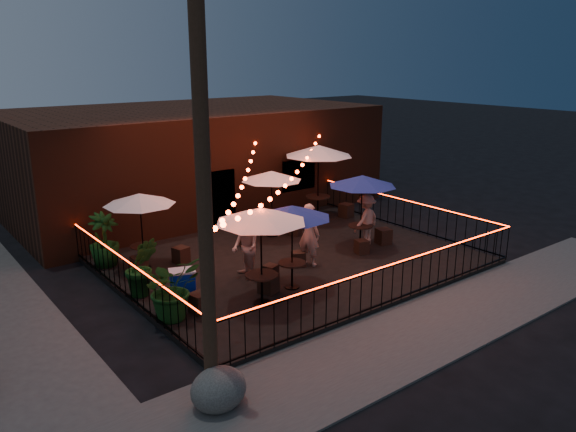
{
  "coord_description": "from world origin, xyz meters",
  "views": [
    {
      "loc": [
        -9.74,
        -10.45,
        5.98
      ],
      "look_at": [
        0.21,
        2.43,
        1.34
      ],
      "focal_mm": 35.0,
      "sensor_mm": 36.0,
      "label": 1
    }
  ],
  "objects_px": {
    "cafe_table_2": "(292,213)",
    "cooler": "(183,286)",
    "boulder": "(219,389)",
    "cafe_table_3": "(272,177)",
    "utility_pole": "(204,184)",
    "cafe_table_0": "(261,216)",
    "cafe_table_1": "(140,200)",
    "cafe_table_4": "(362,182)",
    "cafe_table_5": "(319,152)"
  },
  "relations": [
    {
      "from": "cafe_table_2",
      "to": "cooler",
      "type": "relative_size",
      "value": 3.04
    },
    {
      "from": "boulder",
      "to": "cooler",
      "type": "bearing_deg",
      "value": 70.53
    },
    {
      "from": "cafe_table_3",
      "to": "boulder",
      "type": "distance_m",
      "value": 9.64
    },
    {
      "from": "cafe_table_2",
      "to": "cooler",
      "type": "height_order",
      "value": "cafe_table_2"
    },
    {
      "from": "utility_pole",
      "to": "cafe_table_2",
      "type": "xyz_separation_m",
      "value": [
        4.08,
        2.87,
        -1.82
      ]
    },
    {
      "from": "cafe_table_0",
      "to": "cafe_table_1",
      "type": "xyz_separation_m",
      "value": [
        -1.29,
        4.01,
        -0.22
      ]
    },
    {
      "from": "cafe_table_4",
      "to": "cafe_table_5",
      "type": "distance_m",
      "value": 3.52
    },
    {
      "from": "cooler",
      "to": "boulder",
      "type": "xyz_separation_m",
      "value": [
        -1.45,
        -4.11,
        -0.2
      ]
    },
    {
      "from": "cafe_table_2",
      "to": "cafe_table_3",
      "type": "xyz_separation_m",
      "value": [
        2.19,
        3.89,
        -0.0
      ]
    },
    {
      "from": "cafe_table_4",
      "to": "cafe_table_3",
      "type": "bearing_deg",
      "value": 119.22
    },
    {
      "from": "utility_pole",
      "to": "cafe_table_3",
      "type": "distance_m",
      "value": 9.39
    },
    {
      "from": "cafe_table_0",
      "to": "boulder",
      "type": "relative_size",
      "value": 2.78
    },
    {
      "from": "cafe_table_5",
      "to": "boulder",
      "type": "height_order",
      "value": "cafe_table_5"
    },
    {
      "from": "cafe_table_0",
      "to": "cafe_table_4",
      "type": "height_order",
      "value": "cafe_table_0"
    },
    {
      "from": "cafe_table_0",
      "to": "cooler",
      "type": "distance_m",
      "value": 2.65
    },
    {
      "from": "cafe_table_3",
      "to": "boulder",
      "type": "bearing_deg",
      "value": -131.8
    },
    {
      "from": "cafe_table_0",
      "to": "cafe_table_2",
      "type": "bearing_deg",
      "value": 15.29
    },
    {
      "from": "cafe_table_5",
      "to": "cooler",
      "type": "relative_size",
      "value": 3.61
    },
    {
      "from": "cafe_table_2",
      "to": "cafe_table_5",
      "type": "height_order",
      "value": "cafe_table_5"
    },
    {
      "from": "cafe_table_4",
      "to": "boulder",
      "type": "bearing_deg",
      "value": -150.7
    },
    {
      "from": "cooler",
      "to": "cafe_table_1",
      "type": "bearing_deg",
      "value": 107.48
    },
    {
      "from": "cafe_table_1",
      "to": "cafe_table_4",
      "type": "xyz_separation_m",
      "value": [
        6.17,
        -2.47,
        0.12
      ]
    },
    {
      "from": "boulder",
      "to": "cafe_table_2",
      "type": "bearing_deg",
      "value": 37.6
    },
    {
      "from": "utility_pole",
      "to": "cafe_table_1",
      "type": "distance_m",
      "value": 6.99
    },
    {
      "from": "utility_pole",
      "to": "boulder",
      "type": "xyz_separation_m",
      "value": [
        -0.05,
        -0.31,
        -3.63
      ]
    },
    {
      "from": "cafe_table_1",
      "to": "cafe_table_3",
      "type": "distance_m",
      "value": 4.67
    },
    {
      "from": "cafe_table_0",
      "to": "cafe_table_5",
      "type": "bearing_deg",
      "value": 39.17
    },
    {
      "from": "cafe_table_2",
      "to": "boulder",
      "type": "relative_size",
      "value": 2.64
    },
    {
      "from": "cafe_table_2",
      "to": "utility_pole",
      "type": "bearing_deg",
      "value": -144.87
    },
    {
      "from": "cafe_table_5",
      "to": "cooler",
      "type": "bearing_deg",
      "value": -154.22
    },
    {
      "from": "cafe_table_3",
      "to": "cafe_table_5",
      "type": "xyz_separation_m",
      "value": [
        2.58,
        0.65,
        0.48
      ]
    },
    {
      "from": "cafe_table_1",
      "to": "cafe_table_2",
      "type": "bearing_deg",
      "value": -56.09
    },
    {
      "from": "cafe_table_0",
      "to": "utility_pole",
      "type": "bearing_deg",
      "value": -138.62
    },
    {
      "from": "cafe_table_1",
      "to": "cafe_table_3",
      "type": "relative_size",
      "value": 1.0
    },
    {
      "from": "cafe_table_2",
      "to": "boulder",
      "type": "bearing_deg",
      "value": -142.4
    },
    {
      "from": "cafe_table_5",
      "to": "cafe_table_0",
      "type": "bearing_deg",
      "value": -140.83
    },
    {
      "from": "cafe_table_4",
      "to": "cafe_table_5",
      "type": "height_order",
      "value": "cafe_table_5"
    },
    {
      "from": "utility_pole",
      "to": "cooler",
      "type": "distance_m",
      "value": 5.31
    },
    {
      "from": "cooler",
      "to": "cafe_table_0",
      "type": "bearing_deg",
      "value": -19.12
    },
    {
      "from": "cafe_table_0",
      "to": "cafe_table_3",
      "type": "height_order",
      "value": "cafe_table_0"
    },
    {
      "from": "cafe_table_1",
      "to": "cooler",
      "type": "distance_m",
      "value": 3.17
    },
    {
      "from": "cafe_table_1",
      "to": "cafe_table_5",
      "type": "relative_size",
      "value": 0.87
    },
    {
      "from": "utility_pole",
      "to": "cooler",
      "type": "bearing_deg",
      "value": 69.69
    },
    {
      "from": "cafe_table_0",
      "to": "boulder",
      "type": "distance_m",
      "value": 4.55
    },
    {
      "from": "cooler",
      "to": "boulder",
      "type": "height_order",
      "value": "cooler"
    },
    {
      "from": "cafe_table_1",
      "to": "cafe_table_0",
      "type": "bearing_deg",
      "value": -72.22
    },
    {
      "from": "cafe_table_0",
      "to": "cafe_table_3",
      "type": "bearing_deg",
      "value": 51.24
    },
    {
      "from": "utility_pole",
      "to": "cooler",
      "type": "height_order",
      "value": "utility_pole"
    },
    {
      "from": "cafe_table_5",
      "to": "cafe_table_2",
      "type": "bearing_deg",
      "value": -136.47
    },
    {
      "from": "cafe_table_1",
      "to": "cooler",
      "type": "relative_size",
      "value": 3.15
    }
  ]
}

